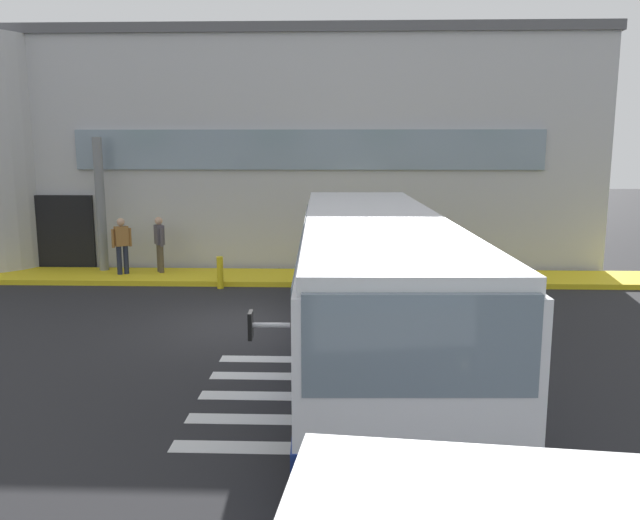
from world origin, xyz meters
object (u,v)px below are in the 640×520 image
(entry_support_column, at_px, (101,205))
(bus_main_foreground, at_px, (373,288))
(safety_bollard_yellow, at_px, (220,273))
(passenger_near_column, at_px, (121,242))
(passenger_by_doorway, at_px, (160,242))

(entry_support_column, relative_size, bus_main_foreground, 0.33)
(entry_support_column, bearing_deg, safety_bollard_yellow, -24.58)
(safety_bollard_yellow, bearing_deg, entry_support_column, 155.42)
(bus_main_foreground, height_order, safety_bollard_yellow, bus_main_foreground)
(bus_main_foreground, distance_m, safety_bollard_yellow, 7.09)
(passenger_near_column, xyz_separation_m, passenger_by_doorway, (1.05, 0.31, -0.03))
(entry_support_column, relative_size, passenger_near_column, 2.40)
(passenger_by_doorway, bearing_deg, safety_bollard_yellow, -35.90)
(entry_support_column, distance_m, safety_bollard_yellow, 4.65)
(passenger_by_doorway, height_order, safety_bollard_yellow, passenger_by_doorway)
(safety_bollard_yellow, bearing_deg, bus_main_foreground, -55.55)
(bus_main_foreground, bearing_deg, passenger_near_column, 135.50)
(entry_support_column, xyz_separation_m, passenger_near_column, (0.78, -0.59, -1.05))
(bus_main_foreground, xyz_separation_m, passenger_near_column, (-7.13, 7.01, -0.22))
(bus_main_foreground, height_order, passenger_by_doorway, bus_main_foreground)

